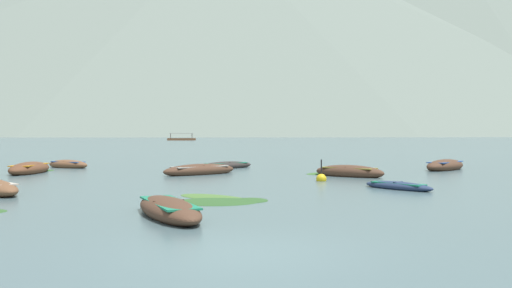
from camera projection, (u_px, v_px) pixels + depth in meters
ground_plane at (272, 134)px, 1508.92m from camera, size 6000.00×6000.00×0.00m
mountain_1 at (18, 71)px, 1587.05m from camera, size 1375.58×1375.58×372.36m
mountain_2 at (219, 32)px, 1518.09m from camera, size 2425.46×2425.46×573.23m
mountain_3 at (437, 31)px, 1369.93m from camera, size 2015.54×2015.54×523.55m
rowboat_1 at (30, 169)px, 30.00m from camera, size 1.72×4.45×0.78m
rowboat_2 at (445, 166)px, 32.80m from camera, size 3.86×4.28×0.79m
rowboat_3 at (169, 209)px, 14.30m from camera, size 2.95×4.41×0.60m
rowboat_4 at (226, 166)px, 34.25m from camera, size 3.65×3.71×0.53m
rowboat_5 at (68, 165)px, 34.80m from camera, size 3.39×2.47×0.64m
rowboat_6 at (200, 170)px, 29.09m from camera, size 4.14×3.90×0.71m
rowboat_7 at (398, 186)px, 21.36m from camera, size 2.63×2.92×0.37m
rowboat_8 at (349, 172)px, 27.68m from camera, size 3.81×3.24×0.73m
ferry_0 at (181, 139)px, 179.10m from camera, size 9.74×5.29×2.54m
mooring_buoy at (321, 179)px, 25.00m from camera, size 0.48×0.48×1.14m
weed_patch_0 at (36, 171)px, 31.51m from camera, size 2.25×2.76×0.14m
weed_patch_2 at (250, 201)px, 17.66m from camera, size 1.34×1.41×0.14m
weed_patch_3 at (323, 174)px, 29.46m from camera, size 2.53×2.41×0.14m
weed_patch_4 at (218, 202)px, 17.38m from camera, size 3.03×2.55×0.14m
weed_patch_5 at (214, 198)px, 18.48m from camera, size 3.14×2.84×0.14m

